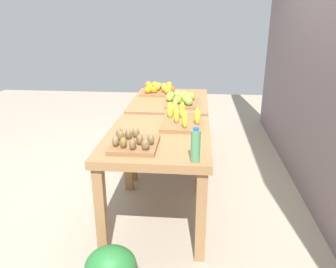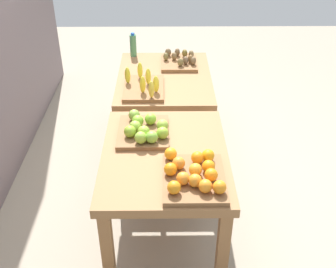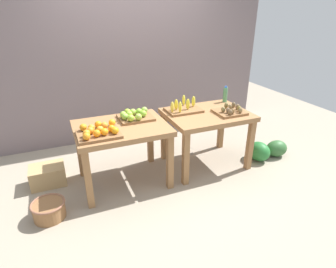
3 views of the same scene
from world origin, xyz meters
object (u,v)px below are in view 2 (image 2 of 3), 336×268
object	(u,v)px
orange_bin	(194,175)
banana_crate	(144,86)
water_bottle	(133,45)
display_table_left	(165,166)
display_table_right	(164,87)
apple_bin	(144,130)
kiwi_bin	(180,61)
watermelon_pile	(184,92)

from	to	relation	value
orange_bin	banana_crate	bearing A→B (deg)	16.16
banana_crate	water_bottle	bearing A→B (deg)	10.07
water_bottle	display_table_left	bearing A→B (deg)	-169.54
display_table_right	banana_crate	distance (m)	0.34
display_table_left	banana_crate	world-z (taller)	banana_crate
apple_bin	orange_bin	bearing A→B (deg)	-147.70
banana_crate	water_bottle	xyz separation A→B (m)	(0.71, 0.13, 0.06)
apple_bin	kiwi_bin	bearing A→B (deg)	-13.31
display_table_right	watermelon_pile	world-z (taller)	display_table_right
display_table_right	orange_bin	xyz separation A→B (m)	(-1.40, -0.17, 0.15)
display_table_left	water_bottle	size ratio (longest dim) A/B	4.62
orange_bin	kiwi_bin	world-z (taller)	orange_bin
display_table_left	banana_crate	distance (m)	0.89
display_table_left	watermelon_pile	world-z (taller)	display_table_left
display_table_right	orange_bin	distance (m)	1.41
display_table_right	watermelon_pile	bearing A→B (deg)	-13.83
display_table_right	water_bottle	bearing A→B (deg)	32.86
display_table_right	banana_crate	size ratio (longest dim) A/B	2.36
orange_bin	watermelon_pile	distance (m)	2.36
display_table_left	orange_bin	bearing A→B (deg)	-149.09
banana_crate	display_table_left	bearing A→B (deg)	-169.22
display_table_left	apple_bin	xyz separation A→B (m)	(0.20, 0.14, 0.15)
display_table_left	kiwi_bin	size ratio (longest dim) A/B	2.89
kiwi_bin	watermelon_pile	world-z (taller)	kiwi_bin
display_table_left	kiwi_bin	world-z (taller)	kiwi_bin
orange_bin	kiwi_bin	distance (m)	1.65
display_table_left	apple_bin	bearing A→B (deg)	34.13
display_table_right	kiwi_bin	size ratio (longest dim) A/B	2.89
orange_bin	apple_bin	bearing A→B (deg)	32.30
apple_bin	banana_crate	bearing A→B (deg)	2.32
water_bottle	watermelon_pile	world-z (taller)	water_bottle
display_table_left	banana_crate	size ratio (longest dim) A/B	2.36
banana_crate	kiwi_bin	distance (m)	0.60
banana_crate	orange_bin	bearing A→B (deg)	-163.84
kiwi_bin	orange_bin	bearing A→B (deg)	-179.12
apple_bin	kiwi_bin	distance (m)	1.20
orange_bin	water_bottle	world-z (taller)	water_bottle
orange_bin	watermelon_pile	xyz separation A→B (m)	(2.27, -0.05, -0.66)
orange_bin	kiwi_bin	bearing A→B (deg)	0.88
orange_bin	banana_crate	size ratio (longest dim) A/B	1.01
orange_bin	kiwi_bin	xyz separation A→B (m)	(1.65, 0.03, -0.01)
apple_bin	watermelon_pile	size ratio (longest dim) A/B	0.62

